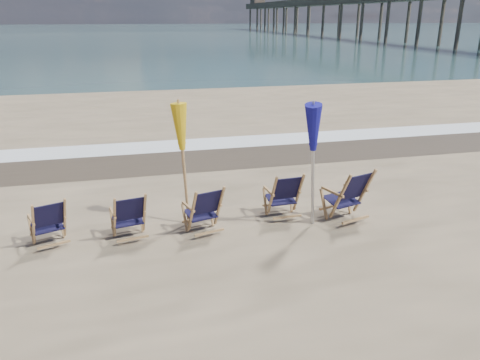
{
  "coord_description": "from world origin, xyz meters",
  "views": [
    {
      "loc": [
        -1.92,
        -5.81,
        3.79
      ],
      "look_at": [
        0.0,
        2.2,
        0.9
      ],
      "focal_mm": 35.0,
      "sensor_mm": 36.0,
      "label": 1
    }
  ],
  "objects_px": {
    "umbrella_yellow": "(183,134)",
    "umbrella_blue": "(315,131)",
    "beach_chair_3": "(299,194)",
    "beach_chair_2": "(220,208)",
    "beach_chair_0": "(65,220)",
    "beach_chair_4": "(364,193)",
    "fishing_pier": "(355,11)",
    "beach_chair_1": "(145,215)"
  },
  "relations": [
    {
      "from": "umbrella_blue",
      "to": "fishing_pier",
      "type": "distance_m",
      "value": 81.17
    },
    {
      "from": "beach_chair_0",
      "to": "fishing_pier",
      "type": "relative_size",
      "value": 0.01
    },
    {
      "from": "umbrella_blue",
      "to": "fishing_pier",
      "type": "height_order",
      "value": "fishing_pier"
    },
    {
      "from": "fishing_pier",
      "to": "umbrella_yellow",
      "type": "bearing_deg",
      "value": -118.6
    },
    {
      "from": "beach_chair_2",
      "to": "beach_chair_3",
      "type": "height_order",
      "value": "beach_chair_3"
    },
    {
      "from": "fishing_pier",
      "to": "beach_chair_4",
      "type": "bearing_deg",
      "value": -116.26
    },
    {
      "from": "beach_chair_4",
      "to": "umbrella_blue",
      "type": "xyz_separation_m",
      "value": [
        -1.16,
        -0.16,
        1.34
      ]
    },
    {
      "from": "umbrella_yellow",
      "to": "umbrella_blue",
      "type": "height_order",
      "value": "umbrella_blue"
    },
    {
      "from": "beach_chair_1",
      "to": "umbrella_yellow",
      "type": "bearing_deg",
      "value": -159.57
    },
    {
      "from": "beach_chair_2",
      "to": "fishing_pier",
      "type": "xyz_separation_m",
      "value": [
        38.44,
        72.05,
        4.17
      ]
    },
    {
      "from": "beach_chair_1",
      "to": "beach_chair_2",
      "type": "xyz_separation_m",
      "value": [
        1.35,
        -0.04,
        0.02
      ]
    },
    {
      "from": "beach_chair_2",
      "to": "fishing_pier",
      "type": "distance_m",
      "value": 81.77
    },
    {
      "from": "beach_chair_1",
      "to": "fishing_pier",
      "type": "relative_size",
      "value": 0.01
    },
    {
      "from": "beach_chair_1",
      "to": "fishing_pier",
      "type": "height_order",
      "value": "fishing_pier"
    },
    {
      "from": "beach_chair_4",
      "to": "umbrella_yellow",
      "type": "relative_size",
      "value": 0.48
    },
    {
      "from": "umbrella_blue",
      "to": "fishing_pier",
      "type": "bearing_deg",
      "value": 63.05
    },
    {
      "from": "beach_chair_0",
      "to": "fishing_pier",
      "type": "bearing_deg",
      "value": -139.97
    },
    {
      "from": "beach_chair_2",
      "to": "umbrella_blue",
      "type": "xyz_separation_m",
      "value": [
        1.68,
        -0.27,
        1.41
      ]
    },
    {
      "from": "beach_chair_2",
      "to": "beach_chair_4",
      "type": "distance_m",
      "value": 2.84
    },
    {
      "from": "umbrella_yellow",
      "to": "umbrella_blue",
      "type": "relative_size",
      "value": 0.95
    },
    {
      "from": "beach_chair_1",
      "to": "beach_chair_3",
      "type": "xyz_separation_m",
      "value": [
        2.98,
        0.22,
        0.03
      ]
    },
    {
      "from": "beach_chair_3",
      "to": "beach_chair_4",
      "type": "xyz_separation_m",
      "value": [
        1.21,
        -0.37,
        0.06
      ]
    },
    {
      "from": "beach_chair_0",
      "to": "beach_chair_3",
      "type": "bearing_deg",
      "value": 161.19
    },
    {
      "from": "beach_chair_1",
      "to": "beach_chair_3",
      "type": "relative_size",
      "value": 0.94
    },
    {
      "from": "beach_chair_3",
      "to": "beach_chair_4",
      "type": "bearing_deg",
      "value": 159.29
    },
    {
      "from": "beach_chair_4",
      "to": "fishing_pier",
      "type": "distance_m",
      "value": 80.56
    },
    {
      "from": "beach_chair_4",
      "to": "beach_chair_1",
      "type": "bearing_deg",
      "value": -18.93
    },
    {
      "from": "beach_chair_1",
      "to": "umbrella_yellow",
      "type": "distance_m",
      "value": 1.6
    },
    {
      "from": "beach_chair_1",
      "to": "beach_chair_2",
      "type": "relative_size",
      "value": 0.97
    },
    {
      "from": "beach_chair_3",
      "to": "umbrella_yellow",
      "type": "relative_size",
      "value": 0.43
    },
    {
      "from": "beach_chair_0",
      "to": "umbrella_yellow",
      "type": "distance_m",
      "value": 2.54
    },
    {
      "from": "beach_chair_3",
      "to": "umbrella_blue",
      "type": "relative_size",
      "value": 0.41
    },
    {
      "from": "beach_chair_2",
      "to": "beach_chair_4",
      "type": "relative_size",
      "value": 0.87
    },
    {
      "from": "beach_chair_0",
      "to": "umbrella_yellow",
      "type": "xyz_separation_m",
      "value": [
        2.14,
        0.36,
        1.32
      ]
    },
    {
      "from": "beach_chair_0",
      "to": "beach_chair_4",
      "type": "xyz_separation_m",
      "value": [
        5.54,
        -0.27,
        0.1
      ]
    },
    {
      "from": "beach_chair_0",
      "to": "beach_chair_2",
      "type": "distance_m",
      "value": 2.71
    },
    {
      "from": "beach_chair_3",
      "to": "umbrella_blue",
      "type": "bearing_deg",
      "value": 91.2
    },
    {
      "from": "beach_chair_3",
      "to": "fishing_pier",
      "type": "xyz_separation_m",
      "value": [
        36.81,
        71.78,
        4.16
      ]
    },
    {
      "from": "beach_chair_2",
      "to": "umbrella_yellow",
      "type": "height_order",
      "value": "umbrella_yellow"
    },
    {
      "from": "beach_chair_0",
      "to": "umbrella_yellow",
      "type": "bearing_deg",
      "value": 169.33
    },
    {
      "from": "beach_chair_0",
      "to": "beach_chair_1",
      "type": "height_order",
      "value": "beach_chair_1"
    },
    {
      "from": "beach_chair_0",
      "to": "umbrella_blue",
      "type": "xyz_separation_m",
      "value": [
        4.38,
        -0.43,
        1.44
      ]
    }
  ]
}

